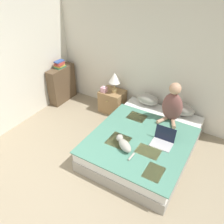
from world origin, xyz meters
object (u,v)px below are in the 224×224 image
Objects in this scene: person_sitting at (172,105)px; bed at (144,142)px; pillow_far at (182,109)px; bookshelf at (62,84)px; laptop_open at (163,141)px; tissue_box at (104,89)px; pillow_near at (148,99)px; nightstand at (112,101)px; table_lamp at (115,78)px; book_stack_top at (60,64)px; cat_tabby at (124,144)px.

bed is at bearing -110.67° from person_sitting.
bookshelf is at bearing -174.59° from pillow_far.
bed is at bearing 165.85° from laptop_open.
bookshelf is (-2.85, 0.74, -0.04)m from laptop_open.
laptop_open is (0.36, -0.09, 0.26)m from bed.
bed is 1.58m from tissue_box.
pillow_near and tissue_box have the same top height.
nightstand is 0.59m from table_lamp.
book_stack_top is at bearing 179.49° from person_sitting.
person_sitting is at bearing 69.33° from bed.
tissue_box reaches higher than bed.
cat_tabby is (-0.38, -1.15, -0.26)m from person_sitting.
pillow_near is 0.88m from nightstand.
book_stack_top is at bearing -174.63° from pillow_far.
pillow_far reaches higher than bed.
laptop_open is 0.76× the size of table_lamp.
person_sitting is 1.90× the size of cat_tabby.
tissue_box reaches higher than cat_tabby.
tissue_box is at bearing -153.43° from table_lamp.
table_lamp is at bearing 26.57° from tissue_box.
pillow_near is 1.04× the size of table_lamp.
pillow_far is at bearing 5.41° from bookshelf.
table_lamp is 1.43m from bookshelf.
book_stack_top reaches higher than cat_tabby.
laptop_open reaches higher than bed.
cat_tabby is at bearing -109.16° from pillow_far.
bookshelf is at bearing -175.14° from tissue_box.
pillow_far reaches higher than cat_tabby.
pillow_near reaches higher than cat_tabby.
bookshelf is at bearing 165.30° from bed.
table_lamp is at bearing 142.96° from bed.
tissue_box is at bearing -169.99° from pillow_near.
bookshelf reaches higher than nightstand.
pillow_near is 1.38× the size of laptop_open.
bookshelf is 3.32× the size of book_stack_top.
bed is 4.12× the size of nightstand.
laptop_open is at bearing -31.32° from nightstand.
pillow_near and pillow_far have the same top height.
book_stack_top is at bearing -172.82° from pillow_near.
pillow_near is at bearing 124.82° from laptop_open.
tissue_box is (-0.21, -0.10, -0.27)m from table_lamp.
cat_tabby is 0.79× the size of nightstand.
laptop_open is at bearing -54.30° from pillow_near.
laptop_open is 0.41× the size of bookshelf.
table_lamp is (-1.49, -0.07, 0.31)m from pillow_far.
pillow_far is at bearing 0.00° from pillow_near.
book_stack_top reaches higher than laptop_open.
pillow_near is 2.15m from bookshelf.
person_sitting is (0.24, 0.63, 0.55)m from bed.
table_lamp is (-1.49, 0.94, 0.37)m from laptop_open.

